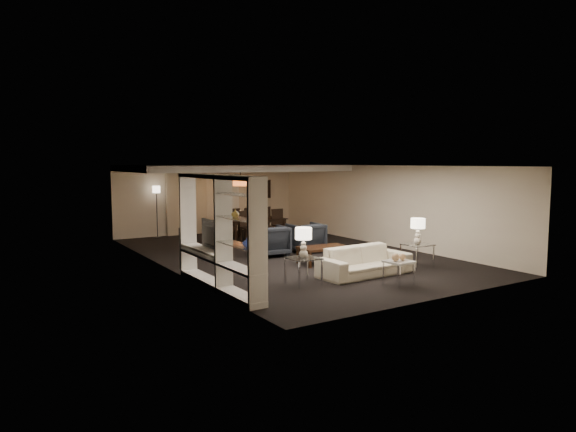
% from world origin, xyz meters
% --- Properties ---
extents(floor, '(11.00, 11.00, 0.00)m').
position_xyz_m(floor, '(0.00, 0.00, 0.00)').
color(floor, black).
rests_on(floor, ground).
extents(ceiling, '(7.00, 11.00, 0.02)m').
position_xyz_m(ceiling, '(0.00, 0.00, 2.50)').
color(ceiling, silver).
rests_on(ceiling, ground).
extents(wall_back, '(7.00, 0.02, 2.50)m').
position_xyz_m(wall_back, '(0.00, 5.50, 1.25)').
color(wall_back, beige).
rests_on(wall_back, ground).
extents(wall_front, '(7.00, 0.02, 2.50)m').
position_xyz_m(wall_front, '(0.00, -5.50, 1.25)').
color(wall_front, beige).
rests_on(wall_front, ground).
extents(wall_left, '(0.02, 11.00, 2.50)m').
position_xyz_m(wall_left, '(-3.50, 0.00, 1.25)').
color(wall_left, beige).
rests_on(wall_left, ground).
extents(wall_right, '(0.02, 11.00, 2.50)m').
position_xyz_m(wall_right, '(3.50, 0.00, 1.25)').
color(wall_right, beige).
rests_on(wall_right, ground).
extents(ceiling_soffit, '(7.00, 4.00, 0.20)m').
position_xyz_m(ceiling_soffit, '(0.00, 3.50, 2.40)').
color(ceiling_soffit, silver).
rests_on(ceiling_soffit, ceiling).
extents(curtains, '(1.50, 0.12, 2.40)m').
position_xyz_m(curtains, '(-0.90, 5.42, 1.20)').
color(curtains, beige).
rests_on(curtains, wall_back).
extents(door, '(0.90, 0.05, 2.10)m').
position_xyz_m(door, '(0.70, 5.47, 1.05)').
color(door, silver).
rests_on(door, wall_back).
extents(painting, '(0.95, 0.04, 0.65)m').
position_xyz_m(painting, '(2.10, 5.46, 1.55)').
color(painting, '#142D38').
rests_on(painting, wall_back).
extents(media_unit, '(0.38, 3.40, 2.35)m').
position_xyz_m(media_unit, '(-3.31, -2.60, 1.18)').
color(media_unit, white).
rests_on(media_unit, wall_left).
extents(pendant_light, '(0.52, 0.52, 0.24)m').
position_xyz_m(pendant_light, '(0.30, 3.50, 1.92)').
color(pendant_light, '#D8591E').
rests_on(pendant_light, ceiling_soffit).
extents(sofa, '(2.31, 0.99, 0.66)m').
position_xyz_m(sofa, '(0.10, -3.17, 0.33)').
color(sofa, beige).
rests_on(sofa, floor).
extents(coffee_table, '(1.32, 0.86, 0.45)m').
position_xyz_m(coffee_table, '(0.10, -1.57, 0.22)').
color(coffee_table, black).
rests_on(coffee_table, floor).
extents(armchair_left, '(0.98, 1.00, 0.84)m').
position_xyz_m(armchair_left, '(-0.50, 0.13, 0.42)').
color(armchair_left, black).
rests_on(armchair_left, floor).
extents(armchair_right, '(0.96, 0.99, 0.84)m').
position_xyz_m(armchair_right, '(0.70, 0.13, 0.42)').
color(armchair_right, black).
rests_on(armchair_right, floor).
extents(side_table_left, '(0.64, 0.64, 0.58)m').
position_xyz_m(side_table_left, '(-1.60, -3.17, 0.29)').
color(side_table_left, silver).
rests_on(side_table_left, floor).
extents(side_table_right, '(0.65, 0.65, 0.58)m').
position_xyz_m(side_table_right, '(1.80, -3.17, 0.29)').
color(side_table_right, white).
rests_on(side_table_right, floor).
extents(table_lamp_left, '(0.37, 0.37, 0.64)m').
position_xyz_m(table_lamp_left, '(-1.60, -3.17, 0.90)').
color(table_lamp_left, beige).
rests_on(table_lamp_left, side_table_left).
extents(table_lamp_right, '(0.37, 0.37, 0.64)m').
position_xyz_m(table_lamp_right, '(1.80, -3.17, 0.90)').
color(table_lamp_right, white).
rests_on(table_lamp_right, side_table_right).
extents(marble_table, '(0.56, 0.56, 0.52)m').
position_xyz_m(marble_table, '(0.10, -4.27, 0.26)').
color(marble_table, silver).
rests_on(marble_table, floor).
extents(gold_gourd_a, '(0.17, 0.17, 0.17)m').
position_xyz_m(gold_gourd_a, '(-0.00, -4.27, 0.60)').
color(gold_gourd_a, tan).
rests_on(gold_gourd_a, marble_table).
extents(gold_gourd_b, '(0.15, 0.15, 0.15)m').
position_xyz_m(gold_gourd_b, '(0.20, -4.27, 0.59)').
color(gold_gourd_b, tan).
rests_on(gold_gourd_b, marble_table).
extents(television, '(1.07, 0.14, 0.61)m').
position_xyz_m(television, '(-3.28, -2.01, 1.06)').
color(television, black).
rests_on(television, media_unit).
extents(vase_blue, '(0.17, 0.17, 0.17)m').
position_xyz_m(vase_blue, '(-3.31, -3.86, 1.15)').
color(vase_blue, '#23349B').
rests_on(vase_blue, media_unit).
extents(vase_amber, '(0.15, 0.15, 0.16)m').
position_xyz_m(vase_amber, '(-3.31, -3.39, 1.64)').
color(vase_amber, '#AB8C39').
rests_on(vase_amber, media_unit).
extents(floor_speaker, '(0.14, 0.14, 1.00)m').
position_xyz_m(floor_speaker, '(-3.20, -0.17, 0.50)').
color(floor_speaker, black).
rests_on(floor_speaker, floor).
extents(dining_table, '(2.06, 1.25, 0.70)m').
position_xyz_m(dining_table, '(0.66, 3.11, 0.35)').
color(dining_table, black).
rests_on(dining_table, floor).
extents(chair_nl, '(0.49, 0.49, 1.04)m').
position_xyz_m(chair_nl, '(0.06, 2.46, 0.52)').
color(chair_nl, black).
rests_on(chair_nl, floor).
extents(chair_nm, '(0.53, 0.53, 1.04)m').
position_xyz_m(chair_nm, '(0.66, 2.46, 0.52)').
color(chair_nm, black).
rests_on(chair_nm, floor).
extents(chair_nr, '(0.51, 0.51, 1.04)m').
position_xyz_m(chair_nr, '(1.26, 2.46, 0.52)').
color(chair_nr, black).
rests_on(chair_nr, floor).
extents(chair_fl, '(0.48, 0.48, 1.04)m').
position_xyz_m(chair_fl, '(0.06, 3.76, 0.52)').
color(chair_fl, black).
rests_on(chair_fl, floor).
extents(chair_fm, '(0.54, 0.54, 1.04)m').
position_xyz_m(chair_fm, '(0.66, 3.76, 0.52)').
color(chair_fm, black).
rests_on(chair_fm, floor).
extents(chair_fr, '(0.52, 0.52, 1.04)m').
position_xyz_m(chair_fr, '(1.26, 3.76, 0.52)').
color(chair_fr, black).
rests_on(chair_fr, floor).
extents(floor_lamp, '(0.28, 0.28, 1.79)m').
position_xyz_m(floor_lamp, '(-2.07, 5.20, 0.89)').
color(floor_lamp, black).
rests_on(floor_lamp, floor).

